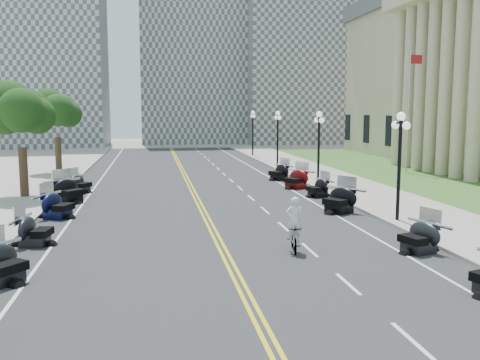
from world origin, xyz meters
name	(u,v)px	position (x,y,z in m)	size (l,w,h in m)	color
ground	(225,254)	(0.00, 0.00, 0.00)	(160.00, 160.00, 0.00)	gray
road	(200,205)	(0.00, 10.00, 0.00)	(16.00, 90.00, 0.01)	#333335
centerline_yellow_a	(198,205)	(-0.12, 10.00, 0.01)	(0.12, 90.00, 0.00)	yellow
centerline_yellow_b	(202,205)	(0.12, 10.00, 0.01)	(0.12, 90.00, 0.00)	yellow
edge_line_north	(313,202)	(6.40, 10.00, 0.01)	(0.12, 90.00, 0.00)	white
edge_line_south	(79,209)	(-6.40, 10.00, 0.01)	(0.12, 90.00, 0.00)	white
lane_dash_4	(412,340)	(3.20, -8.00, 0.01)	(0.12, 2.00, 0.00)	white
lane_dash_5	(348,284)	(3.20, -4.00, 0.01)	(0.12, 2.00, 0.00)	white
lane_dash_6	(310,250)	(3.20, 0.00, 0.01)	(0.12, 2.00, 0.00)	white
lane_dash_7	(284,227)	(3.20, 4.00, 0.01)	(0.12, 2.00, 0.00)	white
lane_dash_8	(265,210)	(3.20, 8.00, 0.01)	(0.12, 2.00, 0.00)	white
lane_dash_9	(251,198)	(3.20, 12.00, 0.01)	(0.12, 2.00, 0.00)	white
lane_dash_10	(240,188)	(3.20, 16.00, 0.01)	(0.12, 2.00, 0.00)	white
lane_dash_11	(231,180)	(3.20, 20.00, 0.01)	(0.12, 2.00, 0.00)	white
lane_dash_12	(224,174)	(3.20, 24.00, 0.01)	(0.12, 2.00, 0.00)	white
lane_dash_13	(218,169)	(3.20, 28.00, 0.01)	(0.12, 2.00, 0.00)	white
lane_dash_14	(213,164)	(3.20, 32.00, 0.01)	(0.12, 2.00, 0.00)	white
lane_dash_15	(209,160)	(3.20, 36.00, 0.01)	(0.12, 2.00, 0.00)	white
lane_dash_16	(205,157)	(3.20, 40.00, 0.01)	(0.12, 2.00, 0.00)	white
lane_dash_17	(201,154)	(3.20, 44.00, 0.01)	(0.12, 2.00, 0.00)	white
lane_dash_18	(199,151)	(3.20, 48.00, 0.01)	(0.12, 2.00, 0.00)	white
lane_dash_19	(196,149)	(3.20, 52.00, 0.01)	(0.12, 2.00, 0.00)	white
sidewalk_north	(381,199)	(10.50, 10.00, 0.07)	(5.00, 90.00, 0.15)	#9E9991
lawn	(424,179)	(17.50, 18.00, 0.05)	(9.00, 60.00, 0.10)	#356023
distant_block_a	(39,54)	(-18.00, 62.00, 13.00)	(18.00, 14.00, 26.00)	gray
distant_block_b	(192,47)	(4.00, 68.00, 15.00)	(16.00, 12.00, 30.00)	gray
distant_block_c	(306,73)	(22.00, 65.00, 11.00)	(20.00, 14.00, 22.00)	gray
street_lamp_2	(399,167)	(8.60, 4.00, 2.60)	(0.50, 1.20, 4.90)	black
street_lamp_3	(319,148)	(8.60, 16.00, 2.60)	(0.50, 1.20, 4.90)	black
street_lamp_4	(278,139)	(8.60, 28.00, 2.60)	(0.50, 1.20, 4.90)	black
street_lamp_5	(253,133)	(8.60, 40.00, 2.60)	(0.50, 1.20, 4.90)	black
flagpole	(408,112)	(18.00, 22.00, 5.00)	(1.10, 0.20, 10.00)	silver
tree_3	(21,118)	(-10.00, 14.00, 4.75)	(4.80, 4.80, 9.20)	#235619
tree_4	(57,115)	(-10.00, 26.00, 4.75)	(4.80, 4.80, 9.20)	#235619
motorcycle_n_5	(419,235)	(7.03, -1.00, 0.65)	(1.85, 1.85, 1.30)	black
motorcycle_n_7	(339,198)	(6.77, 6.75, 0.74)	(2.11, 2.11, 1.48)	black
motorcycle_n_8	(318,187)	(7.22, 11.72, 0.62)	(1.77, 1.77, 1.24)	black
motorcycle_n_9	(296,178)	(6.85, 15.33, 0.71)	(2.03, 2.03, 1.42)	#590A0C
motorcycle_n_10	(279,171)	(6.73, 19.64, 0.67)	(1.90, 1.90, 1.33)	black
motorcycle_s_5	(2,262)	(-7.06, -2.22, 0.67)	(1.91, 1.91, 1.34)	black
motorcycle_s_6	(34,229)	(-7.06, 2.34, 0.65)	(1.87, 1.87, 1.31)	black
motorcycle_s_7	(57,204)	(-7.08, 7.64, 0.70)	(2.01, 2.01, 1.40)	black
motorcycle_s_8	(69,189)	(-7.19, 12.09, 0.76)	(2.17, 2.17, 1.52)	black
motorcycle_s_9	(80,183)	(-7.07, 15.82, 0.63)	(1.80, 1.80, 1.26)	black
bicycle	(294,239)	(2.55, -0.17, 0.50)	(0.47, 1.67, 1.01)	#A51414
cyclist_rider	(294,202)	(2.55, -0.17, 1.86)	(0.62, 0.41, 1.71)	white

